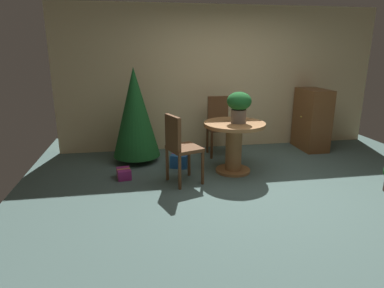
{
  "coord_description": "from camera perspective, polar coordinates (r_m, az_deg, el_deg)",
  "views": [
    {
      "loc": [
        -1.6,
        -3.88,
        1.82
      ],
      "look_at": [
        -0.88,
        0.3,
        0.61
      ],
      "focal_mm": 30.84,
      "sensor_mm": 36.0,
      "label": 1
    }
  ],
  "objects": [
    {
      "name": "wooden_chair_far",
      "position": [
        5.89,
        4.68,
        3.7
      ],
      "size": [
        0.41,
        0.39,
        1.03
      ],
      "color": "brown",
      "rests_on": "ground_plane"
    },
    {
      "name": "round_dining_table",
      "position": [
        5.03,
        7.27,
        0.69
      ],
      "size": [
        0.92,
        0.92,
        0.78
      ],
      "color": "#9E6B3D",
      "rests_on": "ground_plane"
    },
    {
      "name": "wooden_chair_left_near",
      "position": [
        4.54,
        -2.13,
        -0.18
      ],
      "size": [
        0.53,
        0.54,
        0.98
      ],
      "color": "brown",
      "rests_on": "ground_plane"
    },
    {
      "name": "ground_plane",
      "position": [
        4.58,
        11.67,
        -7.85
      ],
      "size": [
        6.6,
        6.6,
        0.0
      ],
      "primitive_type": "plane",
      "color": "#4C6660"
    },
    {
      "name": "holiday_tree",
      "position": [
        5.49,
        -9.8,
        5.38
      ],
      "size": [
        0.78,
        0.78,
        1.57
      ],
      "color": "brown",
      "rests_on": "ground_plane"
    },
    {
      "name": "back_wall_panel",
      "position": [
        6.31,
        5.04,
        11.16
      ],
      "size": [
        6.0,
        0.1,
        2.6
      ],
      "primitive_type": "cube",
      "color": "beige",
      "rests_on": "ground_plane"
    },
    {
      "name": "wooden_cabinet",
      "position": [
        6.59,
        20.0,
        4.01
      ],
      "size": [
        0.45,
        0.74,
        1.13
      ],
      "color": "brown",
      "rests_on": "ground_plane"
    },
    {
      "name": "gift_box_purple",
      "position": [
        4.96,
        -11.7,
        -5.04
      ],
      "size": [
        0.23,
        0.27,
        0.15
      ],
      "color": "#9E287A",
      "rests_on": "ground_plane"
    },
    {
      "name": "flower_vase",
      "position": [
        4.91,
        8.15,
        6.82
      ],
      "size": [
        0.36,
        0.37,
        0.46
      ],
      "color": "#665B51",
      "rests_on": "round_dining_table"
    },
    {
      "name": "gift_box_blue",
      "position": [
        5.34,
        -2.11,
        -2.8
      ],
      "size": [
        0.35,
        0.36,
        0.21
      ],
      "color": "#1E569E",
      "rests_on": "ground_plane"
    }
  ]
}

